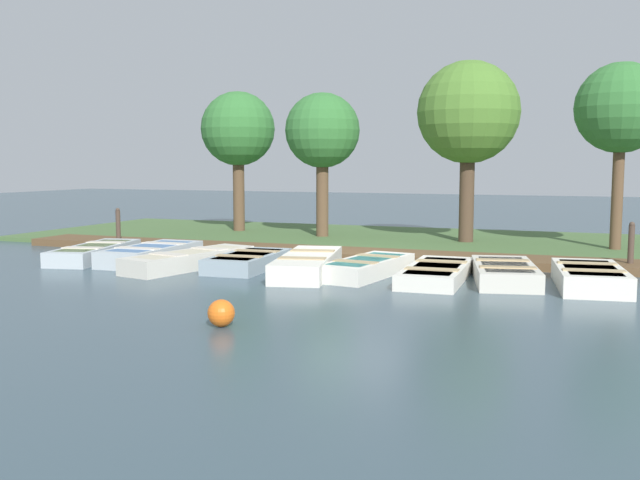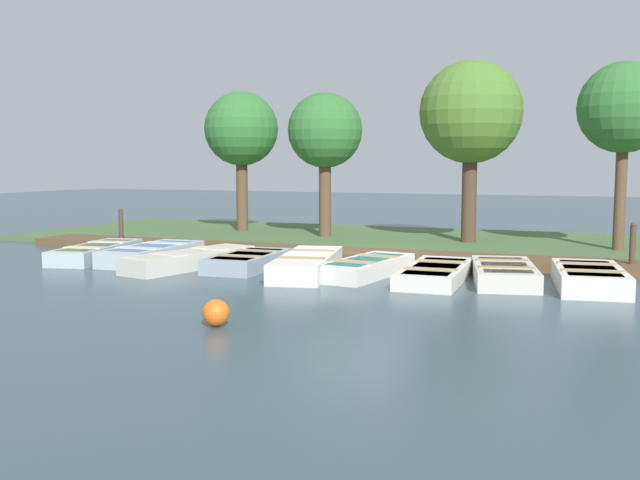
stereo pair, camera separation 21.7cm
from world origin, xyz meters
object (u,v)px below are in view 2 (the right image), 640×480
(rowboat_1, at_px, (152,253))
(rowboat_4, at_px, (307,264))
(rowboat_2, at_px, (190,259))
(mooring_post_far, at_px, (632,247))
(park_tree_far_left, at_px, (241,130))
(park_tree_left, at_px, (325,132))
(rowboat_0, at_px, (97,252))
(rowboat_8, at_px, (589,278))
(buoy, at_px, (216,313))
(park_tree_right, at_px, (624,109))
(rowboat_3, at_px, (248,261))
(mooring_post_near, at_px, (121,227))
(rowboat_7, at_px, (504,273))
(rowboat_5, at_px, (366,267))
(rowboat_6, at_px, (436,273))
(park_tree_center, at_px, (471,114))

(rowboat_1, height_order, rowboat_4, rowboat_4)
(rowboat_2, xyz_separation_m, mooring_post_far, (-3.00, 9.39, 0.36))
(park_tree_far_left, xyz_separation_m, park_tree_left, (0.73, 3.30, -0.15))
(rowboat_0, xyz_separation_m, rowboat_4, (0.24, 5.83, 0.03))
(rowboat_8, xyz_separation_m, buoy, (5.45, -5.01, -0.01))
(mooring_post_far, xyz_separation_m, park_tree_right, (-3.36, -0.24, 3.23))
(park_tree_far_left, bearing_deg, park_tree_right, 84.61)
(park_tree_right, bearing_deg, rowboat_4, -45.57)
(rowboat_1, xyz_separation_m, park_tree_left, (-6.23, 2.06, 3.14))
(rowboat_3, height_order, rowboat_8, rowboat_8)
(rowboat_1, height_order, mooring_post_near, mooring_post_near)
(rowboat_7, xyz_separation_m, park_tree_left, (-6.10, -6.30, 3.15))
(rowboat_1, xyz_separation_m, rowboat_8, (0.01, 9.97, 0.00))
(rowboat_2, height_order, mooring_post_near, mooring_post_near)
(rowboat_5, bearing_deg, park_tree_right, 148.50)
(rowboat_1, xyz_separation_m, rowboat_6, (0.15, 7.03, -0.05))
(rowboat_7, bearing_deg, park_tree_center, -175.55)
(park_tree_far_left, bearing_deg, rowboat_7, 54.58)
(mooring_post_far, height_order, park_tree_right, park_tree_right)
(rowboat_2, bearing_deg, park_tree_center, 156.02)
(rowboat_2, distance_m, rowboat_8, 8.59)
(rowboat_3, height_order, rowboat_4, rowboat_4)
(park_tree_far_left, xyz_separation_m, park_tree_center, (0.69, 7.77, 0.31))
(rowboat_8, distance_m, buoy, 7.40)
(rowboat_0, bearing_deg, park_tree_right, 103.88)
(rowboat_7, bearing_deg, mooring_post_near, -114.03)
(rowboat_1, height_order, park_tree_right, park_tree_right)
(rowboat_6, bearing_deg, buoy, -23.81)
(rowboat_1, distance_m, mooring_post_far, 11.08)
(rowboat_6, relative_size, mooring_post_near, 2.88)
(rowboat_2, distance_m, mooring_post_near, 5.19)
(rowboat_1, xyz_separation_m, mooring_post_far, (-2.49, 10.79, 0.35))
(buoy, height_order, park_tree_right, park_tree_right)
(park_tree_left, bearing_deg, park_tree_right, 87.39)
(mooring_post_far, height_order, buoy, mooring_post_far)
(rowboat_5, bearing_deg, rowboat_7, 103.79)
(rowboat_0, relative_size, rowboat_7, 1.14)
(rowboat_0, height_order, rowboat_7, rowboat_7)
(rowboat_2, height_order, park_tree_left, park_tree_left)
(rowboat_1, xyz_separation_m, rowboat_4, (0.34, 4.24, 0.01))
(rowboat_3, xyz_separation_m, park_tree_center, (-6.40, 3.84, 3.62))
(rowboat_4, height_order, rowboat_5, rowboat_4)
(rowboat_5, xyz_separation_m, rowboat_6, (0.02, 1.51, -0.03))
(rowboat_1, height_order, rowboat_3, rowboat_1)
(park_tree_left, bearing_deg, rowboat_6, 37.89)
(rowboat_8, height_order, buoy, rowboat_8)
(rowboat_5, distance_m, park_tree_far_left, 10.34)
(rowboat_1, relative_size, rowboat_2, 0.85)
(rowboat_1, bearing_deg, rowboat_0, -88.02)
(buoy, relative_size, park_tree_right, 0.08)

